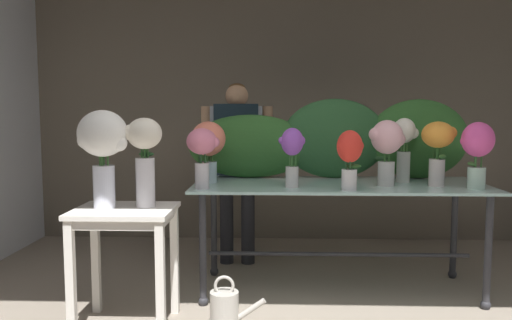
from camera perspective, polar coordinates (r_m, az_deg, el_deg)
The scene contains 17 objects.
ground_plane at distance 3.94m, azimuth 5.13°, elevation -14.71°, with size 7.49×7.49×0.00m, color gray.
wall_back at distance 5.40m, azimuth 4.27°, elevation 6.38°, with size 5.53×0.12×2.88m, color #706656.
display_table_glass at distance 3.85m, azimuth 9.27°, elevation -4.39°, with size 2.16×0.86×0.83m.
side_table_white at distance 3.30m, azimuth -14.52°, elevation -7.37°, with size 0.62×0.51×0.76m.
florist at distance 4.46m, azimuth -2.15°, elevation 0.86°, with size 0.63×0.24×1.60m.
foliage_backdrop at distance 4.11m, azimuth 9.30°, elevation 2.09°, with size 2.23×0.30×0.64m.
vase_blush_roses at distance 3.75m, azimuth 14.48°, elevation 1.69°, with size 0.27×0.23×0.47m.
vase_rosy_snapdragons at distance 3.52m, azimuth -6.08°, elevation 1.15°, with size 0.23×0.21×0.42m.
vase_violet_lilies at distance 3.57m, azimuth 4.12°, elevation 1.04°, with size 0.19×0.16×0.42m.
vase_sunset_hydrangea at distance 3.85m, azimuth 19.80°, elevation 1.66°, with size 0.25×0.23×0.46m.
vase_ivory_carnations at distance 3.98m, azimuth 16.31°, elevation 1.75°, with size 0.21×0.17×0.49m.
vase_scarlet_anemones at distance 3.49m, azimuth 10.49°, elevation 0.62°, with size 0.19×0.17×0.41m.
vase_coral_peonies at distance 3.80m, azimuth -5.31°, elevation 1.79°, with size 0.26×0.26×0.46m.
vase_fuchsia_tulips at distance 3.81m, azimuth 23.63°, elevation 1.27°, with size 0.22×0.22×0.46m.
vase_white_roses_tall at distance 3.27m, azimuth -16.83°, elevation 1.67°, with size 0.31×0.30×0.61m.
vase_cream_lisianthus_tall at distance 3.25m, azimuth -12.48°, elevation 0.74°, with size 0.24×0.22×0.56m.
watering_can at distance 3.31m, azimuth -3.48°, elevation -16.42°, with size 0.35×0.18×0.34m.
Camera 1 is at (-0.21, -1.99, 1.36)m, focal length 35.60 mm.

